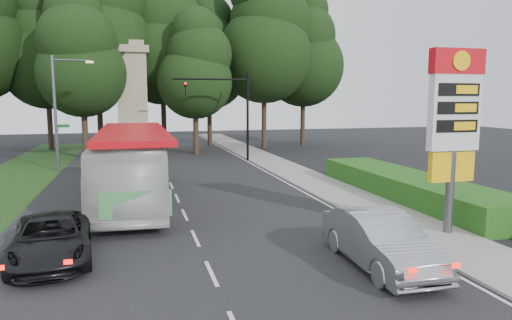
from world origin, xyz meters
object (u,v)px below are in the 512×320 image
object	(u,v)px
transit_bus	(134,166)
monument	(133,98)
traffic_signal_mast	(232,104)
streetlight_signs	(58,108)
sedan_silver	(380,240)
suv_charcoal	(51,238)
gas_station_pylon	(454,116)

from	to	relation	value
transit_bus	monument	bearing A→B (deg)	92.86
traffic_signal_mast	streetlight_signs	bearing A→B (deg)	-171.08
monument	sedan_silver	bearing A→B (deg)	-76.89
traffic_signal_mast	suv_charcoal	xyz separation A→B (m)	(-10.35, -21.00, -3.97)
traffic_signal_mast	sedan_silver	size ratio (longest dim) A/B	1.42
suv_charcoal	gas_station_pylon	bearing A→B (deg)	-9.47
transit_bus	gas_station_pylon	bearing A→B (deg)	-35.05
gas_station_pylon	streetlight_signs	world-z (taller)	streetlight_signs
gas_station_pylon	traffic_signal_mast	world-z (taller)	traffic_signal_mast
gas_station_pylon	monument	world-z (taller)	monument
sedan_silver	monument	bearing A→B (deg)	104.51
monument	transit_bus	world-z (taller)	monument
streetlight_signs	transit_bus	distance (m)	12.52
gas_station_pylon	sedan_silver	bearing A→B (deg)	-151.73
transit_bus	suv_charcoal	bearing A→B (deg)	-105.43
suv_charcoal	streetlight_signs	bearing A→B (deg)	91.61
transit_bus	sedan_silver	bearing A→B (deg)	-54.27
suv_charcoal	monument	bearing A→B (deg)	79.01
gas_station_pylon	suv_charcoal	world-z (taller)	gas_station_pylon
transit_bus	sedan_silver	xyz separation A→B (m)	(7.10, -11.06, -0.96)
streetlight_signs	sedan_silver	world-z (taller)	streetlight_signs
monument	suv_charcoal	world-z (taller)	monument
sedan_silver	transit_bus	bearing A→B (deg)	124.11
traffic_signal_mast	monument	bearing A→B (deg)	142.00
sedan_silver	suv_charcoal	size ratio (longest dim) A/B	1.00
streetlight_signs	sedan_silver	distance (m)	25.55
streetlight_signs	suv_charcoal	size ratio (longest dim) A/B	1.58
streetlight_signs	transit_bus	xyz separation A→B (m)	(4.93, -11.20, -2.65)
sedan_silver	suv_charcoal	distance (m)	10.23
transit_bus	sedan_silver	distance (m)	13.17
monument	sedan_silver	world-z (taller)	monument
traffic_signal_mast	streetlight_signs	distance (m)	12.83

